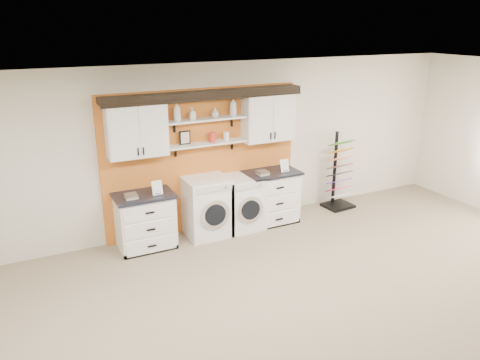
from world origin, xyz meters
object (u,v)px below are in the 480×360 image
base_cabinet_right (271,197)px  sample_rack (339,183)px  washer (207,207)px  base_cabinet_left (145,221)px  dryer (241,202)px

base_cabinet_right → sample_rack: bearing=1.2°
base_cabinet_right → washer: washer is taller
sample_rack → base_cabinet_left: bearing=175.8°
base_cabinet_left → dryer: 1.68m
washer → sample_rack: 2.73m
dryer → sample_rack: bearing=1.0°
base_cabinet_left → dryer: dryer is taller
base_cabinet_left → base_cabinet_right: (2.26, -0.00, 0.02)m
base_cabinet_left → base_cabinet_right: base_cabinet_right is taller
washer → base_cabinet_left: bearing=179.8°
base_cabinet_right → sample_rack: 1.51m
washer → sample_rack: bearing=0.7°
washer → dryer: washer is taller
base_cabinet_left → dryer: size_ratio=0.98×
base_cabinet_left → dryer: bearing=-0.1°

